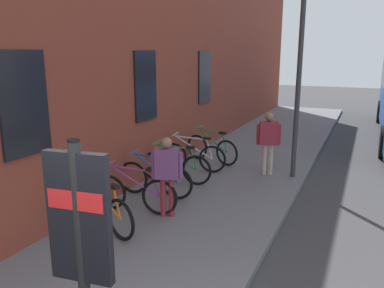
{
  "coord_description": "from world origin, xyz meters",
  "views": [
    {
      "loc": [
        -2.18,
        -1.25,
        3.17
      ],
      "look_at": [
        3.37,
        1.31,
        1.7
      ],
      "focal_mm": 35.93,
      "sensor_mm": 36.0,
      "label": 1
    }
  ],
  "objects_px": {
    "bicycle_nearest_sign": "(193,157)",
    "bicycle_mid_rack": "(212,149)",
    "bicycle_beside_lamp": "(155,179)",
    "street_lamp": "(301,50)",
    "pedestrian_crossing_street": "(167,169)",
    "transit_info_sign": "(81,236)",
    "bicycle_under_window": "(103,209)",
    "bicycle_leaning_wall": "(134,193)",
    "bicycle_far_end": "(176,167)",
    "pedestrian_near_bus": "(269,137)"
  },
  "relations": [
    {
      "from": "bicycle_nearest_sign",
      "to": "bicycle_mid_rack",
      "type": "height_order",
      "value": "same"
    },
    {
      "from": "bicycle_beside_lamp",
      "to": "street_lamp",
      "type": "bearing_deg",
      "value": -43.18
    },
    {
      "from": "bicycle_beside_lamp",
      "to": "pedestrian_crossing_street",
      "type": "distance_m",
      "value": 1.21
    },
    {
      "from": "bicycle_nearest_sign",
      "to": "transit_info_sign",
      "type": "relative_size",
      "value": 0.73
    },
    {
      "from": "bicycle_under_window",
      "to": "bicycle_leaning_wall",
      "type": "relative_size",
      "value": 0.97
    },
    {
      "from": "street_lamp",
      "to": "bicycle_mid_rack",
      "type": "bearing_deg",
      "value": 81.69
    },
    {
      "from": "bicycle_far_end",
      "to": "bicycle_nearest_sign",
      "type": "relative_size",
      "value": 1.0
    },
    {
      "from": "bicycle_under_window",
      "to": "street_lamp",
      "type": "bearing_deg",
      "value": -29.05
    },
    {
      "from": "bicycle_under_window",
      "to": "street_lamp",
      "type": "relative_size",
      "value": 0.32
    },
    {
      "from": "bicycle_leaning_wall",
      "to": "pedestrian_crossing_street",
      "type": "xyz_separation_m",
      "value": [
        0.12,
        -0.66,
        0.55
      ]
    },
    {
      "from": "bicycle_leaning_wall",
      "to": "bicycle_far_end",
      "type": "bearing_deg",
      "value": 1.99
    },
    {
      "from": "bicycle_beside_lamp",
      "to": "bicycle_under_window",
      "type": "bearing_deg",
      "value": -179.89
    },
    {
      "from": "bicycle_mid_rack",
      "to": "transit_info_sign",
      "type": "height_order",
      "value": "transit_info_sign"
    },
    {
      "from": "bicycle_under_window",
      "to": "bicycle_nearest_sign",
      "type": "xyz_separation_m",
      "value": [
        3.79,
        0.01,
        0.0
      ]
    },
    {
      "from": "bicycle_under_window",
      "to": "transit_info_sign",
      "type": "bearing_deg",
      "value": -144.28
    },
    {
      "from": "bicycle_leaning_wall",
      "to": "bicycle_mid_rack",
      "type": "distance_m",
      "value": 3.88
    },
    {
      "from": "bicycle_beside_lamp",
      "to": "pedestrian_crossing_street",
      "type": "height_order",
      "value": "pedestrian_crossing_street"
    },
    {
      "from": "pedestrian_crossing_street",
      "to": "pedestrian_near_bus",
      "type": "bearing_deg",
      "value": -18.1
    },
    {
      "from": "bicycle_leaning_wall",
      "to": "bicycle_nearest_sign",
      "type": "bearing_deg",
      "value": 1.62
    },
    {
      "from": "bicycle_under_window",
      "to": "bicycle_beside_lamp",
      "type": "relative_size",
      "value": 0.96
    },
    {
      "from": "street_lamp",
      "to": "pedestrian_crossing_street",
      "type": "bearing_deg",
      "value": 153.21
    },
    {
      "from": "pedestrian_crossing_street",
      "to": "bicycle_far_end",
      "type": "bearing_deg",
      "value": 22.15
    },
    {
      "from": "bicycle_beside_lamp",
      "to": "pedestrian_near_bus",
      "type": "height_order",
      "value": "pedestrian_near_bus"
    },
    {
      "from": "bicycle_leaning_wall",
      "to": "bicycle_nearest_sign",
      "type": "xyz_separation_m",
      "value": [
        2.91,
        0.08,
        0.0
      ]
    },
    {
      "from": "bicycle_nearest_sign",
      "to": "bicycle_far_end",
      "type": "bearing_deg",
      "value": -179.07
    },
    {
      "from": "bicycle_beside_lamp",
      "to": "transit_info_sign",
      "type": "height_order",
      "value": "transit_info_sign"
    },
    {
      "from": "pedestrian_near_bus",
      "to": "bicycle_far_end",
      "type": "bearing_deg",
      "value": 130.64
    },
    {
      "from": "bicycle_leaning_wall",
      "to": "bicycle_far_end",
      "type": "distance_m",
      "value": 1.9
    },
    {
      "from": "bicycle_leaning_wall",
      "to": "transit_info_sign",
      "type": "xyz_separation_m",
      "value": [
        -3.66,
        -1.92,
        1.21
      ]
    },
    {
      "from": "bicycle_far_end",
      "to": "bicycle_mid_rack",
      "type": "bearing_deg",
      "value": -3.46
    },
    {
      "from": "bicycle_beside_lamp",
      "to": "bicycle_nearest_sign",
      "type": "height_order",
      "value": "same"
    },
    {
      "from": "bicycle_beside_lamp",
      "to": "bicycle_mid_rack",
      "type": "xyz_separation_m",
      "value": [
        2.96,
        -0.13,
        -0.0
      ]
    },
    {
      "from": "bicycle_nearest_sign",
      "to": "transit_info_sign",
      "type": "distance_m",
      "value": 6.97
    },
    {
      "from": "bicycle_beside_lamp",
      "to": "bicycle_far_end",
      "type": "relative_size",
      "value": 1.0
    },
    {
      "from": "bicycle_beside_lamp",
      "to": "street_lamp",
      "type": "xyz_separation_m",
      "value": [
        2.62,
        -2.46,
        2.71
      ]
    },
    {
      "from": "bicycle_mid_rack",
      "to": "transit_info_sign",
      "type": "relative_size",
      "value": 0.72
    },
    {
      "from": "bicycle_far_end",
      "to": "transit_info_sign",
      "type": "height_order",
      "value": "transit_info_sign"
    },
    {
      "from": "pedestrian_near_bus",
      "to": "pedestrian_crossing_street",
      "type": "relative_size",
      "value": 1.04
    },
    {
      "from": "bicycle_far_end",
      "to": "transit_info_sign",
      "type": "relative_size",
      "value": 0.74
    },
    {
      "from": "bicycle_beside_lamp",
      "to": "pedestrian_crossing_street",
      "type": "relative_size",
      "value": 1.15
    },
    {
      "from": "bicycle_leaning_wall",
      "to": "bicycle_beside_lamp",
      "type": "bearing_deg",
      "value": 4.9
    },
    {
      "from": "bicycle_beside_lamp",
      "to": "pedestrian_near_bus",
      "type": "xyz_separation_m",
      "value": [
        2.54,
        -1.82,
        0.58
      ]
    },
    {
      "from": "transit_info_sign",
      "to": "bicycle_leaning_wall",
      "type": "bearing_deg",
      "value": 27.68
    },
    {
      "from": "transit_info_sign",
      "to": "pedestrian_crossing_street",
      "type": "xyz_separation_m",
      "value": [
        3.78,
        1.26,
        -0.66
      ]
    },
    {
      "from": "bicycle_leaning_wall",
      "to": "bicycle_beside_lamp",
      "type": "relative_size",
      "value": 0.99
    },
    {
      "from": "transit_info_sign",
      "to": "street_lamp",
      "type": "relative_size",
      "value": 0.46
    },
    {
      "from": "bicycle_far_end",
      "to": "bicycle_mid_rack",
      "type": "height_order",
      "value": "same"
    },
    {
      "from": "bicycle_leaning_wall",
      "to": "pedestrian_near_bus",
      "type": "distance_m",
      "value": 3.91
    },
    {
      "from": "pedestrian_near_bus",
      "to": "pedestrian_crossing_street",
      "type": "xyz_separation_m",
      "value": [
        -3.33,
        1.09,
        -0.03
      ]
    },
    {
      "from": "pedestrian_near_bus",
      "to": "bicycle_nearest_sign",
      "type": "bearing_deg",
      "value": 106.68
    }
  ]
}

